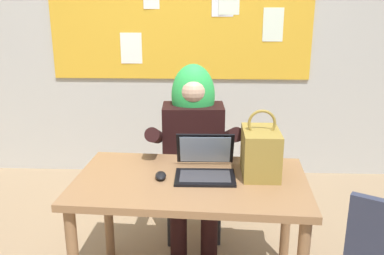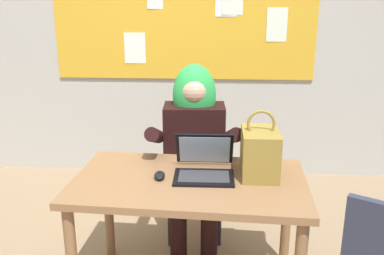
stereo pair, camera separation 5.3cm
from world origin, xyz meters
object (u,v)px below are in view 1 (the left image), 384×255
laptop (205,166)px  computer_mouse (161,176)px  person_costumed (193,141)px  chair_at_desk (193,165)px  handbag (260,152)px  desk_main (191,194)px

laptop → computer_mouse: bearing=-164.4°
laptop → person_costumed: bearing=98.4°
chair_at_desk → handbag: bearing=27.3°
desk_main → computer_mouse: 0.20m
laptop → handbag: handbag is taller
desk_main → chair_at_desk: size_ratio=1.46×
desk_main → computer_mouse: bearing=-179.7°
chair_at_desk → laptop: laptop is taller
chair_at_desk → laptop: 0.72m
laptop → desk_main: bearing=-138.7°
laptop → handbag: 0.32m
desk_main → laptop: laptop is taller
handbag → chair_at_desk: bearing=122.1°
desk_main → chair_at_desk: (-0.02, 0.73, -0.12)m
chair_at_desk → laptop: (0.10, -0.66, 0.26)m
desk_main → handbag: size_ratio=3.49×
chair_at_desk → handbag: handbag is taller
desk_main → laptop: bearing=42.1°
chair_at_desk → computer_mouse: (-0.15, -0.73, 0.23)m
computer_mouse → person_costumed: bearing=68.7°
chair_at_desk → handbag: 0.84m
computer_mouse → handbag: size_ratio=0.28×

